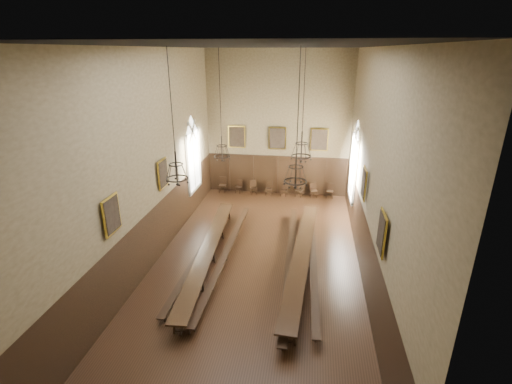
% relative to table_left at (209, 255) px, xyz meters
% --- Properties ---
extents(floor, '(9.00, 18.00, 0.02)m').
position_rel_table_left_xyz_m(floor, '(2.11, 0.12, -0.40)').
color(floor, black).
rests_on(floor, ground).
extents(ceiling, '(9.00, 18.00, 0.02)m').
position_rel_table_left_xyz_m(ceiling, '(2.11, 0.12, 8.62)').
color(ceiling, black).
rests_on(ceiling, ground).
extents(wall_back, '(9.00, 0.02, 9.00)m').
position_rel_table_left_xyz_m(wall_back, '(2.11, 9.13, 4.11)').
color(wall_back, '#80714F').
rests_on(wall_back, ground).
extents(wall_front, '(9.00, 0.02, 9.00)m').
position_rel_table_left_xyz_m(wall_front, '(2.11, -8.89, 4.11)').
color(wall_front, '#80714F').
rests_on(wall_front, ground).
extents(wall_left, '(0.02, 18.00, 9.00)m').
position_rel_table_left_xyz_m(wall_left, '(-2.40, 0.12, 4.11)').
color(wall_left, '#80714F').
rests_on(wall_left, ground).
extents(wall_right, '(0.02, 18.00, 9.00)m').
position_rel_table_left_xyz_m(wall_right, '(6.62, 0.12, 4.11)').
color(wall_right, '#80714F').
rests_on(wall_right, ground).
extents(wainscot_panelling, '(9.00, 18.00, 2.50)m').
position_rel_table_left_xyz_m(wainscot_panelling, '(2.11, 0.12, 0.86)').
color(wainscot_panelling, black).
rests_on(wainscot_panelling, floor).
extents(table_left, '(1.34, 9.97, 0.78)m').
position_rel_table_left_xyz_m(table_left, '(0.00, 0.00, 0.00)').
color(table_left, black).
rests_on(table_left, floor).
extents(table_right, '(1.35, 10.30, 0.80)m').
position_rel_table_left_xyz_m(table_right, '(4.08, 0.21, 0.01)').
color(table_right, black).
rests_on(table_right, floor).
extents(bench_left_outer, '(0.34, 9.11, 0.41)m').
position_rel_table_left_xyz_m(bench_left_outer, '(-0.46, 0.22, -0.13)').
color(bench_left_outer, black).
rests_on(bench_left_outer, floor).
extents(bench_left_inner, '(0.38, 10.00, 0.45)m').
position_rel_table_left_xyz_m(bench_left_inner, '(0.72, 0.30, -0.10)').
color(bench_left_inner, black).
rests_on(bench_left_inner, floor).
extents(bench_right_inner, '(0.53, 10.54, 0.47)m').
position_rel_table_left_xyz_m(bench_right_inner, '(3.58, 0.16, -0.09)').
color(bench_right_inner, black).
rests_on(bench_right_inner, floor).
extents(bench_right_outer, '(0.55, 9.61, 0.43)m').
position_rel_table_left_xyz_m(bench_right_outer, '(4.58, 0.25, -0.11)').
color(bench_right_outer, black).
rests_on(bench_right_outer, floor).
extents(chair_0, '(0.46, 0.46, 1.01)m').
position_rel_table_left_xyz_m(chair_0, '(-1.46, 8.73, -0.08)').
color(chair_0, black).
rests_on(chair_0, floor).
extents(chair_1, '(0.48, 0.48, 0.88)m').
position_rel_table_left_xyz_m(chair_1, '(-0.37, 8.73, -0.12)').
color(chair_1, black).
rests_on(chair_1, floor).
extents(chair_2, '(0.50, 0.50, 0.91)m').
position_rel_table_left_xyz_m(chair_2, '(0.64, 8.64, -0.11)').
color(chair_2, black).
rests_on(chair_2, floor).
extents(chair_3, '(0.44, 0.44, 0.93)m').
position_rel_table_left_xyz_m(chair_3, '(1.66, 8.63, -0.11)').
color(chair_3, black).
rests_on(chair_3, floor).
extents(chair_4, '(0.45, 0.45, 0.86)m').
position_rel_table_left_xyz_m(chair_4, '(2.65, 8.63, -0.13)').
color(chair_4, black).
rests_on(chair_4, floor).
extents(chair_5, '(0.52, 0.52, 0.94)m').
position_rel_table_left_xyz_m(chair_5, '(3.61, 8.62, -0.11)').
color(chair_5, black).
rests_on(chair_5, floor).
extents(chair_6, '(0.52, 0.52, 0.97)m').
position_rel_table_left_xyz_m(chair_6, '(4.54, 8.62, -0.10)').
color(chair_6, black).
rests_on(chair_6, floor).
extents(chair_7, '(0.45, 0.45, 0.95)m').
position_rel_table_left_xyz_m(chair_7, '(5.57, 8.71, -0.10)').
color(chair_7, black).
rests_on(chair_7, floor).
extents(chandelier_back_left, '(0.79, 0.79, 5.05)m').
position_rel_table_left_xyz_m(chandelier_back_left, '(0.00, 3.02, 4.06)').
color(chandelier_back_left, black).
rests_on(chandelier_back_left, ceiling).
extents(chandelier_back_right, '(0.92, 0.92, 4.81)m').
position_rel_table_left_xyz_m(chandelier_back_right, '(3.80, 2.60, 4.26)').
color(chandelier_back_right, black).
rests_on(chandelier_back_right, ceiling).
extents(chandelier_front_left, '(0.77, 0.77, 4.33)m').
position_rel_table_left_xyz_m(chandelier_front_left, '(-0.20, -2.51, 4.73)').
color(chandelier_front_left, black).
rests_on(chandelier_front_left, ceiling).
extents(chandelier_front_right, '(0.78, 0.78, 4.34)m').
position_rel_table_left_xyz_m(chandelier_front_right, '(3.77, -2.18, 4.72)').
color(chandelier_front_right, black).
rests_on(chandelier_front_right, ceiling).
extents(portrait_back_0, '(1.10, 0.12, 1.40)m').
position_rel_table_left_xyz_m(portrait_back_0, '(-0.49, 9.00, 3.31)').
color(portrait_back_0, gold).
rests_on(portrait_back_0, wall_back).
extents(portrait_back_1, '(1.10, 0.12, 1.40)m').
position_rel_table_left_xyz_m(portrait_back_1, '(2.11, 9.00, 3.31)').
color(portrait_back_1, gold).
rests_on(portrait_back_1, wall_back).
extents(portrait_back_2, '(1.10, 0.12, 1.40)m').
position_rel_table_left_xyz_m(portrait_back_2, '(4.71, 9.00, 3.31)').
color(portrait_back_2, gold).
rests_on(portrait_back_2, wall_back).
extents(portrait_left_0, '(0.12, 1.00, 1.30)m').
position_rel_table_left_xyz_m(portrait_left_0, '(-2.27, 1.12, 3.31)').
color(portrait_left_0, gold).
rests_on(portrait_left_0, wall_left).
extents(portrait_left_1, '(0.12, 1.00, 1.30)m').
position_rel_table_left_xyz_m(portrait_left_1, '(-2.27, -3.38, 3.31)').
color(portrait_left_1, gold).
rests_on(portrait_left_1, wall_left).
extents(portrait_right_0, '(0.12, 1.00, 1.30)m').
position_rel_table_left_xyz_m(portrait_right_0, '(6.49, 1.12, 3.31)').
color(portrait_right_0, gold).
rests_on(portrait_right_0, wall_right).
extents(portrait_right_1, '(0.12, 1.00, 1.30)m').
position_rel_table_left_xyz_m(portrait_right_1, '(6.49, -3.38, 3.31)').
color(portrait_right_1, gold).
rests_on(portrait_right_1, wall_right).
extents(window_right, '(0.20, 2.20, 4.60)m').
position_rel_table_left_xyz_m(window_right, '(6.54, 5.62, 3.01)').
color(window_right, white).
rests_on(window_right, wall_right).
extents(window_left, '(0.20, 2.20, 4.60)m').
position_rel_table_left_xyz_m(window_left, '(-2.32, 5.62, 3.01)').
color(window_left, white).
rests_on(window_left, wall_left).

